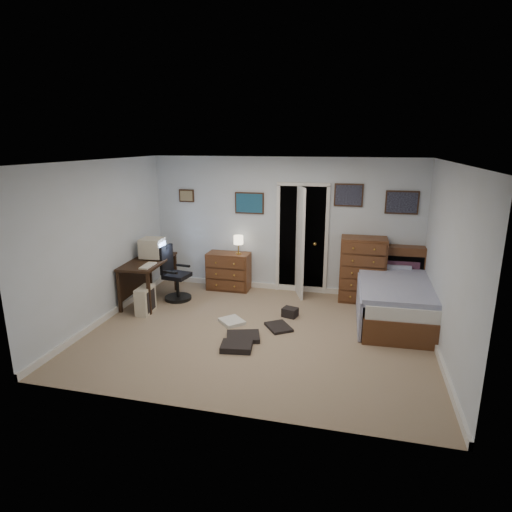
{
  "coord_description": "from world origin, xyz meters",
  "views": [
    {
      "loc": [
        1.35,
        -5.7,
        2.76
      ],
      "look_at": [
        -0.11,
        0.3,
        1.1
      ],
      "focal_mm": 30.0,
      "sensor_mm": 36.0,
      "label": 1
    }
  ],
  "objects": [
    {
      "name": "floor",
      "position": [
        0.0,
        0.0,
        -0.01
      ],
      "size": [
        5.0,
        4.0,
        0.02
      ],
      "primitive_type": "cube",
      "color": "#9D8A6C",
      "rests_on": "ground"
    },
    {
      "name": "wall_posters",
      "position": [
        0.57,
        1.98,
        1.75
      ],
      "size": [
        4.38,
        0.04,
        0.6
      ],
      "color": "#331E11",
      "rests_on": "floor"
    },
    {
      "name": "office_chair",
      "position": [
        -1.79,
        1.02,
        0.38
      ],
      "size": [
        0.53,
        0.53,
        0.98
      ],
      "rotation": [
        0.0,
        0.0,
        -0.13
      ],
      "color": "black",
      "rests_on": "floor"
    },
    {
      "name": "table_lamp",
      "position": [
        -0.81,
        1.78,
        0.97
      ],
      "size": [
        0.18,
        0.18,
        0.35
      ],
      "rotation": [
        0.0,
        0.0,
        0.01
      ],
      "color": "gold",
      "rests_on": "low_dresser"
    },
    {
      "name": "crt_monitor",
      "position": [
        -2.18,
        1.0,
        0.93
      ],
      "size": [
        0.41,
        0.38,
        0.36
      ],
      "rotation": [
        0.0,
        0.0,
        0.06
      ],
      "color": "beige",
      "rests_on": "computer_desk"
    },
    {
      "name": "tall_dresser",
      "position": [
        1.46,
        1.75,
        0.58
      ],
      "size": [
        0.8,
        0.48,
        1.15
      ],
      "primitive_type": "cube",
      "rotation": [
        0.0,
        0.0,
        0.03
      ],
      "color": "brown",
      "rests_on": "floor"
    },
    {
      "name": "doorway",
      "position": [
        0.35,
        2.27,
        1.0
      ],
      "size": [
        0.96,
        1.12,
        2.05
      ],
      "color": "black",
      "rests_on": "floor"
    },
    {
      "name": "pc_tower",
      "position": [
        -2.0,
        0.3,
        0.22
      ],
      "size": [
        0.23,
        0.43,
        0.45
      ],
      "rotation": [
        0.0,
        0.0,
        0.06
      ],
      "color": "beige",
      "rests_on": "floor"
    },
    {
      "name": "floor_clutter",
      "position": [
        -0.08,
        -0.05,
        0.04
      ],
      "size": [
        1.24,
        1.61,
        0.15
      ],
      "rotation": [
        0.0,
        0.0,
        -0.1
      ],
      "color": "silver",
      "rests_on": "floor"
    },
    {
      "name": "computer_desk",
      "position": [
        -2.29,
        0.85,
        0.58
      ],
      "size": [
        0.67,
        1.33,
        0.75
      ],
      "rotation": [
        0.0,
        0.0,
        0.06
      ],
      "color": "black",
      "rests_on": "floor"
    },
    {
      "name": "media_stack",
      "position": [
        -2.32,
        2.25,
        0.44
      ],
      "size": [
        0.18,
        0.18,
        0.89
      ],
      "primitive_type": "cube",
      "rotation": [
        0.0,
        0.0,
        0.02
      ],
      "color": "maroon",
      "rests_on": "floor"
    },
    {
      "name": "headboard_bookcase",
      "position": [
        1.96,
        1.86,
        0.53
      ],
      "size": [
        1.12,
        0.3,
        1.01
      ],
      "rotation": [
        0.0,
        0.0,
        0.01
      ],
      "color": "brown",
      "rests_on": "floor"
    },
    {
      "name": "bed",
      "position": [
        1.98,
        1.05,
        0.33
      ],
      "size": [
        1.23,
        2.19,
        0.71
      ],
      "rotation": [
        0.0,
        0.0,
        0.03
      ],
      "color": "brown",
      "rests_on": "floor"
    },
    {
      "name": "keyboard",
      "position": [
        -2.02,
        0.5,
        0.76
      ],
      "size": [
        0.17,
        0.41,
        0.02
      ],
      "primitive_type": "cube",
      "rotation": [
        0.0,
        0.0,
        0.06
      ],
      "color": "beige",
      "rests_on": "computer_desk"
    },
    {
      "name": "low_dresser",
      "position": [
        -1.01,
        1.77,
        0.36
      ],
      "size": [
        0.81,
        0.41,
        0.72
      ],
      "primitive_type": "cube",
      "rotation": [
        0.0,
        0.0,
        0.01
      ],
      "color": "brown",
      "rests_on": "floor"
    }
  ]
}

